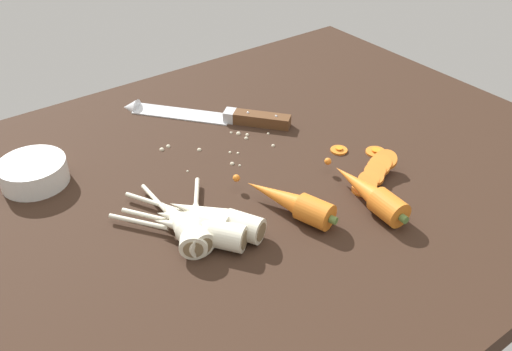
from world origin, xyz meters
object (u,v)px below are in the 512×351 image
at_px(whole_carrot, 290,201).
at_px(whole_carrot_second, 369,193).
at_px(carrot_slice_stray_near, 339,149).
at_px(chefs_knife, 202,114).
at_px(parsnip_back, 195,223).
at_px(parsnip_outer, 192,221).
at_px(parsnip_mid_left, 214,217).
at_px(parsnip_mid_right, 199,230).
at_px(carrot_slice_stray_mid, 376,151).
at_px(carrot_slice_stack, 374,173).
at_px(parsnip_front, 182,224).
at_px(prep_bowl, 33,172).

relative_size(whole_carrot, whole_carrot_second, 0.97).
height_order(whole_carrot_second, carrot_slice_stray_near, whole_carrot_second).
bearing_deg(chefs_knife, parsnip_back, -123.49).
xyz_separation_m(parsnip_outer, carrot_slice_stray_near, (0.33, 0.03, -0.02)).
bearing_deg(parsnip_back, parsnip_mid_left, -12.61).
bearing_deg(parsnip_mid_right, parsnip_mid_left, 17.72).
bearing_deg(parsnip_back, carrot_slice_stray_mid, -0.76).
bearing_deg(carrot_slice_stack, whole_carrot_second, -143.64).
xyz_separation_m(parsnip_mid_right, carrot_slice_stack, (0.32, -0.04, -0.01)).
xyz_separation_m(parsnip_mid_right, parsnip_outer, (0.00, 0.02, 0.00)).
bearing_deg(parsnip_mid_left, parsnip_outer, 158.61).
relative_size(chefs_knife, whole_carrot, 1.57).
distance_m(parsnip_outer, carrot_slice_stray_near, 0.33).
bearing_deg(carrot_slice_stray_near, parsnip_front, -175.18).
bearing_deg(parsnip_mid_left, prep_bowl, 122.65).
bearing_deg(parsnip_back, chefs_knife, 56.51).
xyz_separation_m(parsnip_mid_left, prep_bowl, (-0.18, 0.27, 0.00)).
relative_size(whole_carrot_second, parsnip_mid_left, 0.87).
bearing_deg(whole_carrot_second, prep_bowl, 137.49).
bearing_deg(parsnip_mid_right, whole_carrot, -10.64).
bearing_deg(parsnip_outer, prep_bowl, 118.91).
bearing_deg(prep_bowl, whole_carrot_second, -42.51).
distance_m(parsnip_mid_right, carrot_slice_stack, 0.32).
bearing_deg(whole_carrot, chefs_knife, 81.49).
relative_size(whole_carrot, carrot_slice_stray_near, 6.00).
bearing_deg(carrot_slice_stray_mid, parsnip_back, 179.24).
height_order(parsnip_front, carrot_slice_stray_near, parsnip_front).
relative_size(parsnip_mid_right, carrot_slice_stray_mid, 5.20).
bearing_deg(carrot_slice_stack, parsnip_outer, 168.02).
relative_size(parsnip_front, carrot_slice_stack, 1.72).
bearing_deg(carrot_slice_stray_near, carrot_slice_stray_mid, -41.80).
height_order(parsnip_mid_left, parsnip_outer, same).
relative_size(chefs_knife, parsnip_front, 1.51).
bearing_deg(parsnip_mid_left, chefs_knife, 61.21).
relative_size(parsnip_back, carrot_slice_stack, 1.45).
xyz_separation_m(chefs_knife, parsnip_mid_right, (-0.20, -0.31, 0.01)).
height_order(chefs_knife, carrot_slice_stray_near, chefs_knife).
distance_m(chefs_knife, carrot_slice_stray_near, 0.29).
bearing_deg(carrot_slice_stray_near, prep_bowl, 154.14).
height_order(whole_carrot, carrot_slice_stray_near, whole_carrot).
relative_size(chefs_knife, parsnip_mid_right, 1.54).
xyz_separation_m(parsnip_mid_left, parsnip_outer, (-0.03, 0.01, 0.00)).
distance_m(chefs_knife, carrot_slice_stack, 0.37).
bearing_deg(parsnip_front, prep_bowl, 116.75).
height_order(whole_carrot_second, parsnip_back, whole_carrot_second).
height_order(parsnip_front, parsnip_outer, same).
relative_size(parsnip_outer, prep_bowl, 1.43).
height_order(parsnip_outer, carrot_slice_stray_near, parsnip_outer).
bearing_deg(whole_carrot, parsnip_back, 162.53).
height_order(parsnip_mid_left, prep_bowl, same).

